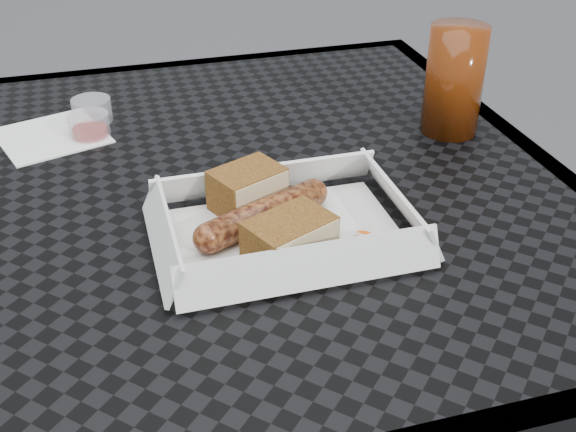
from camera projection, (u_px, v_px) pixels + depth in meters
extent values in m
cube|color=black|center=(211.00, 190.00, 0.80)|extent=(0.80, 0.80, 0.01)
cube|color=black|center=(165.00, 74.00, 1.12)|extent=(0.80, 0.03, 0.03)
cube|color=black|center=(521.00, 153.00, 0.89)|extent=(0.03, 0.80, 0.03)
cylinder|color=black|center=(371.00, 247.00, 1.36)|extent=(0.03, 0.03, 0.73)
cube|color=white|center=(285.00, 235.00, 0.70)|extent=(0.22, 0.15, 0.00)
cylinder|color=brown|center=(263.00, 214.00, 0.70)|extent=(0.13, 0.08, 0.03)
sphere|color=brown|center=(313.00, 193.00, 0.74)|extent=(0.03, 0.03, 0.03)
sphere|color=brown|center=(208.00, 238.00, 0.67)|extent=(0.03, 0.03, 0.03)
cube|color=brown|center=(247.00, 189.00, 0.73)|extent=(0.08, 0.07, 0.04)
cube|color=brown|center=(290.00, 238.00, 0.66)|extent=(0.09, 0.08, 0.04)
cylinder|color=#FF5A0B|center=(363.00, 248.00, 0.68)|extent=(0.02, 0.02, 0.00)
torus|color=white|center=(374.00, 249.00, 0.68)|extent=(0.02, 0.02, 0.00)
cube|color=#B2D17F|center=(373.00, 244.00, 0.68)|extent=(0.02, 0.02, 0.00)
cube|color=white|center=(51.00, 136.00, 0.89)|extent=(0.15, 0.15, 0.00)
cylinder|color=#98130B|center=(89.00, 126.00, 0.88)|extent=(0.05, 0.05, 0.03)
cylinder|color=silver|center=(92.00, 110.00, 0.92)|extent=(0.05, 0.05, 0.03)
cylinder|color=#541F07|center=(454.00, 80.00, 0.87)|extent=(0.07, 0.07, 0.13)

